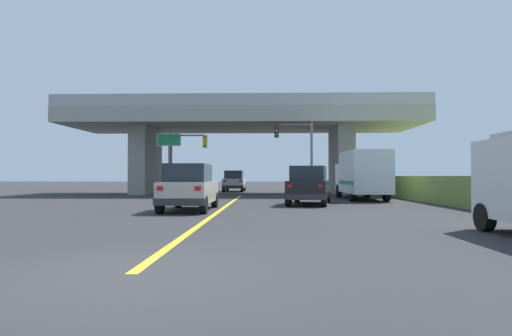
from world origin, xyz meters
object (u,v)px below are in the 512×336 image
Objects in this scene: box_truck at (362,174)px; traffic_signal_farside at (184,152)px; sedan_oncoming at (234,181)px; traffic_signal_nearside at (300,145)px; highway_sign at (169,148)px; suv_lead at (189,187)px; suv_crossing at (309,185)px.

traffic_signal_farside is at bearing 158.74° from box_truck.
traffic_signal_nearside reaches higher than sedan_oncoming.
box_truck is 1.39× the size of traffic_signal_farside.
highway_sign is (-1.09, -0.19, 0.34)m from traffic_signal_farside.
traffic_signal_farside is at bearing 174.13° from traffic_signal_nearside.
suv_crossing is at bearing 36.47° from suv_lead.
suv_crossing and sedan_oncoming have the same top height.
traffic_signal_nearside reaches higher than suv_crossing.
box_truck is at bearing -56.18° from sedan_oncoming.
highway_sign is (-13.52, 4.64, 2.05)m from box_truck.
traffic_signal_farside is at bearing 102.17° from suv_lead.
box_truck is 5.82m from traffic_signal_nearside.
highway_sign is (-9.84, 0.71, -0.13)m from traffic_signal_nearside.
box_truck is 13.44m from traffic_signal_farside.
box_truck is 16.66m from sedan_oncoming.
suv_crossing is 1.03× the size of highway_sign.
traffic_signal_nearside reaches higher than suv_lead.
traffic_signal_nearside is at bearing 99.64° from suv_crossing.
traffic_signal_farside reaches higher than suv_lead.
suv_crossing is at bearing -44.54° from highway_sign.
highway_sign reaches higher than suv_lead.
sedan_oncoming is 0.97× the size of highway_sign.
box_truck is at bearing 43.75° from suv_lead.
traffic_signal_nearside is (5.75, 12.97, 2.77)m from suv_lead.
traffic_signal_farside is (-8.59, 9.73, 2.30)m from suv_crossing.
suv_crossing is 13.18m from traffic_signal_farside.
sedan_oncoming is 0.93× the size of traffic_signal_farside.
suv_lead is at bearing -136.25° from box_truck.
box_truck is at bearing -46.89° from traffic_signal_nearside.
suv_lead and suv_crossing have the same top height.
traffic_signal_farside reaches higher than sedan_oncoming.
sedan_oncoming is 10.46m from highway_sign.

